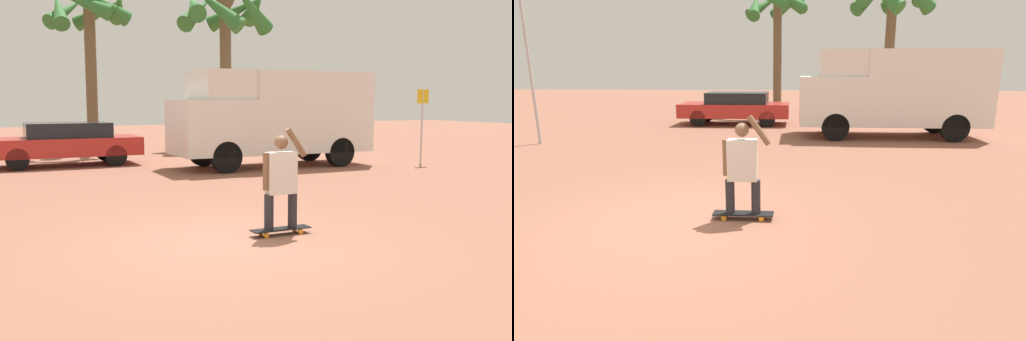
{
  "view_description": "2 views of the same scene",
  "coord_description": "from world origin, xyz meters",
  "views": [
    {
      "loc": [
        -3.03,
        -7.27,
        1.99
      ],
      "look_at": [
        0.73,
        0.67,
        0.92
      ],
      "focal_mm": 40.0,
      "sensor_mm": 36.0,
      "label": 1
    },
    {
      "loc": [
        1.65,
        -5.65,
        2.24
      ],
      "look_at": [
        1.24,
        0.91,
        0.58
      ],
      "focal_mm": 28.0,
      "sensor_mm": 36.0,
      "label": 2
    }
  ],
  "objects": [
    {
      "name": "ground_plane",
      "position": [
        0.0,
        0.0,
        0.0
      ],
      "size": [
        80.0,
        80.0,
        0.0
      ],
      "primitive_type": "plane",
      "color": "#935B47"
    },
    {
      "name": "palm_tree_near_van",
      "position": [
        6.28,
        15.4,
        5.49
      ],
      "size": [
        4.22,
        4.23,
        6.84
      ],
      "color": "brown",
      "rests_on": "ground_plane"
    },
    {
      "name": "parked_car_red",
      "position": [
        -0.83,
        11.11,
        0.72
      ],
      "size": [
        4.52,
        1.86,
        1.33
      ],
      "color": "black",
      "rests_on": "ground_plane"
    },
    {
      "name": "palm_tree_center_background",
      "position": [
        0.68,
        15.28,
        5.07
      ],
      "size": [
        3.43,
        3.49,
        6.28
      ],
      "color": "brown",
      "rests_on": "ground_plane"
    },
    {
      "name": "street_sign",
      "position": [
        9.43,
        6.77,
        1.52
      ],
      "size": [
        0.44,
        0.06,
        2.35
      ],
      "color": "#B7B7BC",
      "rests_on": "ground_plane"
    },
    {
      "name": "person_skateboarder",
      "position": [
        0.88,
        0.12,
        0.87
      ],
      "size": [
        0.72,
        0.22,
        1.51
      ],
      "color": "#28282D",
      "rests_on": "skateboard"
    },
    {
      "name": "camper_van",
      "position": [
        4.95,
        8.23,
        1.59
      ],
      "size": [
        6.06,
        2.14,
        2.87
      ],
      "color": "black",
      "rests_on": "ground_plane"
    },
    {
      "name": "skateboard",
      "position": [
        0.88,
        0.12,
        0.08
      ],
      "size": [
        0.94,
        0.23,
        0.1
      ],
      "color": "black",
      "rests_on": "ground_plane"
    }
  ]
}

